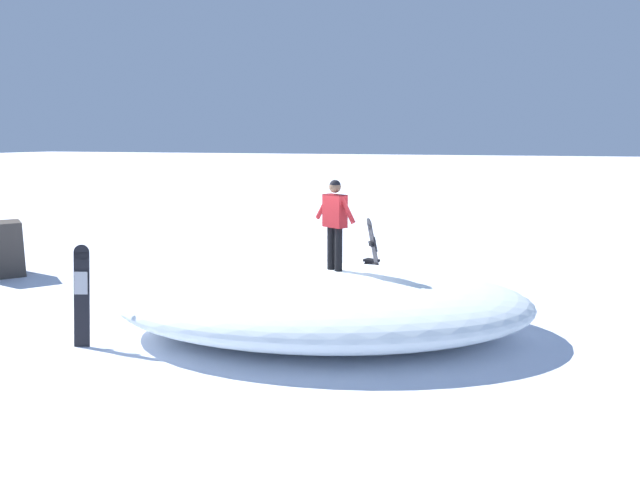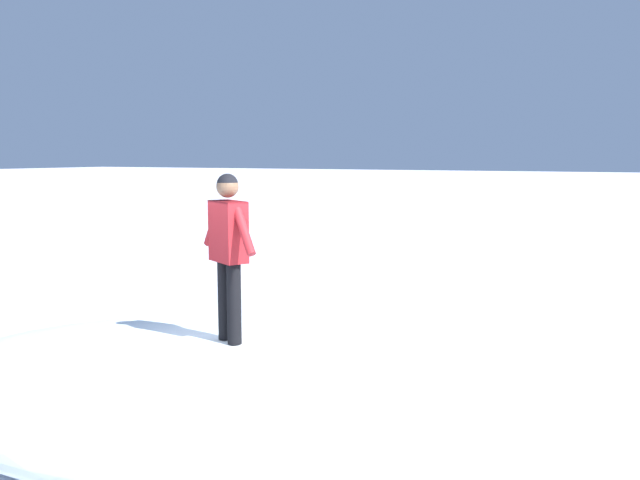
# 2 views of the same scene
# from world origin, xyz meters

# --- Properties ---
(ground) EXTENTS (240.00, 240.00, 0.00)m
(ground) POSITION_xyz_m (0.00, 0.00, 0.00)
(ground) COLOR white
(snow_mound) EXTENTS (6.27, 8.44, 1.12)m
(snow_mound) POSITION_xyz_m (-0.51, -0.28, 0.56)
(snow_mound) COLOR white
(snow_mound) RESTS_ON ground
(snowboarder_standing) EXTENTS (0.56, 0.92, 1.66)m
(snowboarder_standing) POSITION_xyz_m (-0.23, -0.40, 2.10)
(snowboarder_standing) COLOR black
(snowboarder_standing) RESTS_ON snow_mound
(snowboard_primary_upright) EXTENTS (0.44, 0.46, 1.65)m
(snowboard_primary_upright) POSITION_xyz_m (3.15, -0.34, 0.86)
(snowboard_primary_upright) COLOR black
(snowboard_primary_upright) RESTS_ON ground
(snowboard_secondary_upright) EXTENTS (0.35, 0.34, 1.73)m
(snowboard_secondary_upright) POSITION_xyz_m (-2.44, 3.43, 0.89)
(snowboard_secondary_upright) COLOR black
(snowboard_secondary_upright) RESTS_ON ground
(backpack_near) EXTENTS (0.53, 0.42, 0.44)m
(backpack_near) POSITION_xyz_m (0.53, 3.07, 0.22)
(backpack_near) COLOR black
(backpack_near) RESTS_ON ground
(backpack_far) EXTENTS (0.41, 0.69, 0.41)m
(backpack_far) POSITION_xyz_m (4.25, -0.03, 0.21)
(backpack_far) COLOR black
(backpack_far) RESTS_ON ground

